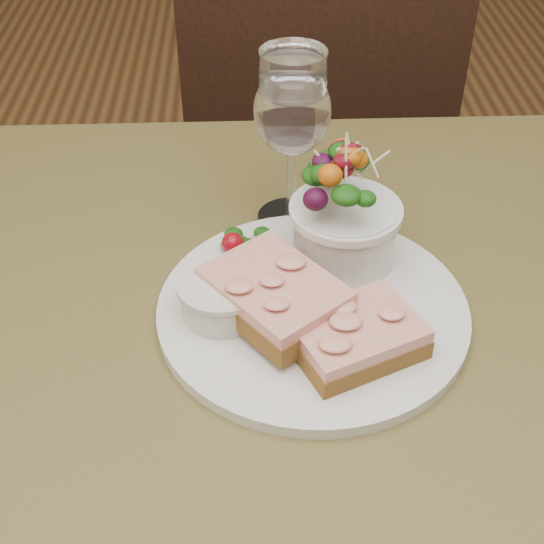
{
  "coord_description": "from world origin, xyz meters",
  "views": [
    {
      "loc": [
        -0.03,
        -0.48,
        1.23
      ],
      "look_at": [
        -0.01,
        0.02,
        0.81
      ],
      "focal_mm": 50.0,
      "sensor_mm": 36.0,
      "label": 1
    }
  ],
  "objects_px": {
    "sandwich_back": "(275,295)",
    "ramekin": "(222,295)",
    "dinner_plate": "(313,310)",
    "wine_glass": "(292,116)",
    "sandwich_front": "(356,336)",
    "salad_bowl": "(346,208)",
    "cafe_table": "(278,413)",
    "chair_far": "(314,238)"
  },
  "relations": [
    {
      "from": "cafe_table",
      "to": "ramekin",
      "type": "relative_size",
      "value": 10.89
    },
    {
      "from": "cafe_table",
      "to": "dinner_plate",
      "type": "xyz_separation_m",
      "value": [
        0.03,
        0.03,
        0.11
      ]
    },
    {
      "from": "sandwich_back",
      "to": "ramekin",
      "type": "xyz_separation_m",
      "value": [
        -0.05,
        0.01,
        -0.0
      ]
    },
    {
      "from": "cafe_table",
      "to": "ramekin",
      "type": "bearing_deg",
      "value": 153.27
    },
    {
      "from": "ramekin",
      "to": "salad_bowl",
      "type": "relative_size",
      "value": 0.58
    },
    {
      "from": "cafe_table",
      "to": "ramekin",
      "type": "xyz_separation_m",
      "value": [
        -0.05,
        0.03,
        0.13
      ]
    },
    {
      "from": "dinner_plate",
      "to": "salad_bowl",
      "type": "distance_m",
      "value": 0.1
    },
    {
      "from": "cafe_table",
      "to": "chair_far",
      "type": "relative_size",
      "value": 0.89
    },
    {
      "from": "chair_far",
      "to": "ramekin",
      "type": "relative_size",
      "value": 12.25
    },
    {
      "from": "cafe_table",
      "to": "sandwich_back",
      "type": "height_order",
      "value": "sandwich_back"
    },
    {
      "from": "ramekin",
      "to": "chair_far",
      "type": "bearing_deg",
      "value": 77.48
    },
    {
      "from": "sandwich_front",
      "to": "salad_bowl",
      "type": "xyz_separation_m",
      "value": [
        0.0,
        0.12,
        0.04
      ]
    },
    {
      "from": "dinner_plate",
      "to": "wine_glass",
      "type": "height_order",
      "value": "wine_glass"
    },
    {
      "from": "sandwich_back",
      "to": "sandwich_front",
      "type": "bearing_deg",
      "value": 18.15
    },
    {
      "from": "cafe_table",
      "to": "sandwich_back",
      "type": "xyz_separation_m",
      "value": [
        -0.0,
        0.02,
        0.14
      ]
    },
    {
      "from": "cafe_table",
      "to": "salad_bowl",
      "type": "distance_m",
      "value": 0.21
    },
    {
      "from": "chair_far",
      "to": "wine_glass",
      "type": "relative_size",
      "value": 5.14
    },
    {
      "from": "dinner_plate",
      "to": "sandwich_front",
      "type": "relative_size",
      "value": 2.23
    },
    {
      "from": "chair_far",
      "to": "wine_glass",
      "type": "xyz_separation_m",
      "value": [
        -0.09,
        -0.56,
        0.58
      ]
    },
    {
      "from": "sandwich_back",
      "to": "wine_glass",
      "type": "xyz_separation_m",
      "value": [
        0.02,
        0.16,
        0.09
      ]
    },
    {
      "from": "salad_bowl",
      "to": "sandwich_front",
      "type": "bearing_deg",
      "value": -91.48
    },
    {
      "from": "dinner_plate",
      "to": "sandwich_back",
      "type": "relative_size",
      "value": 1.91
    },
    {
      "from": "sandwich_front",
      "to": "ramekin",
      "type": "relative_size",
      "value": 1.73
    },
    {
      "from": "chair_far",
      "to": "sandwich_front",
      "type": "relative_size",
      "value": 7.06
    },
    {
      "from": "sandwich_front",
      "to": "ramekin",
      "type": "xyz_separation_m",
      "value": [
        -0.11,
        0.05,
        0.0
      ]
    },
    {
      "from": "sandwich_front",
      "to": "wine_glass",
      "type": "bearing_deg",
      "value": 77.56
    },
    {
      "from": "sandwich_front",
      "to": "ramekin",
      "type": "height_order",
      "value": "ramekin"
    },
    {
      "from": "cafe_table",
      "to": "wine_glass",
      "type": "distance_m",
      "value": 0.29
    },
    {
      "from": "salad_bowl",
      "to": "wine_glass",
      "type": "relative_size",
      "value": 0.73
    },
    {
      "from": "chair_far",
      "to": "sandwich_front",
      "type": "xyz_separation_m",
      "value": [
        -0.05,
        -0.77,
        0.48
      ]
    },
    {
      "from": "cafe_table",
      "to": "sandwich_front",
      "type": "xyz_separation_m",
      "value": [
        0.06,
        -0.03,
        0.13
      ]
    },
    {
      "from": "sandwich_front",
      "to": "ramekin",
      "type": "bearing_deg",
      "value": 131.81
    },
    {
      "from": "sandwich_back",
      "to": "salad_bowl",
      "type": "relative_size",
      "value": 1.17
    },
    {
      "from": "chair_far",
      "to": "sandwich_back",
      "type": "bearing_deg",
      "value": 87.84
    },
    {
      "from": "chair_far",
      "to": "wine_glass",
      "type": "bearing_deg",
      "value": 87.68
    },
    {
      "from": "cafe_table",
      "to": "wine_glass",
      "type": "bearing_deg",
      "value": 83.53
    },
    {
      "from": "dinner_plate",
      "to": "salad_bowl",
      "type": "xyz_separation_m",
      "value": [
        0.03,
        0.07,
        0.07
      ]
    },
    {
      "from": "chair_far",
      "to": "ramekin",
      "type": "xyz_separation_m",
      "value": [
        -0.16,
        -0.72,
        0.49
      ]
    },
    {
      "from": "cafe_table",
      "to": "sandwich_front",
      "type": "distance_m",
      "value": 0.15
    },
    {
      "from": "cafe_table",
      "to": "wine_glass",
      "type": "relative_size",
      "value": 4.57
    },
    {
      "from": "chair_far",
      "to": "dinner_plate",
      "type": "xyz_separation_m",
      "value": [
        -0.08,
        -0.71,
        0.46
      ]
    },
    {
      "from": "cafe_table",
      "to": "salad_bowl",
      "type": "height_order",
      "value": "salad_bowl"
    }
  ]
}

